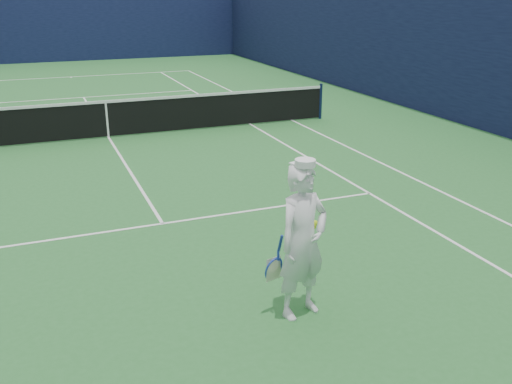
% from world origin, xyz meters
% --- Properties ---
extents(ground, '(80.00, 80.00, 0.00)m').
position_xyz_m(ground, '(0.00, 0.00, 0.00)').
color(ground, '#27672D').
rests_on(ground, ground).
extents(court_markings, '(11.03, 23.83, 0.01)m').
position_xyz_m(court_markings, '(0.00, 0.00, 0.00)').
color(court_markings, white).
rests_on(court_markings, ground).
extents(windscreen_fence, '(20.12, 36.12, 4.00)m').
position_xyz_m(windscreen_fence, '(0.00, 0.00, 2.00)').
color(windscreen_fence, '#10163B').
rests_on(windscreen_fence, ground).
extents(tennis_net, '(12.88, 0.09, 1.07)m').
position_xyz_m(tennis_net, '(0.00, 0.00, 0.55)').
color(tennis_net, '#141E4C').
rests_on(tennis_net, ground).
extents(tennis_player, '(0.88, 0.63, 1.98)m').
position_xyz_m(tennis_player, '(0.96, -9.81, 0.97)').
color(tennis_player, white).
rests_on(tennis_player, ground).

